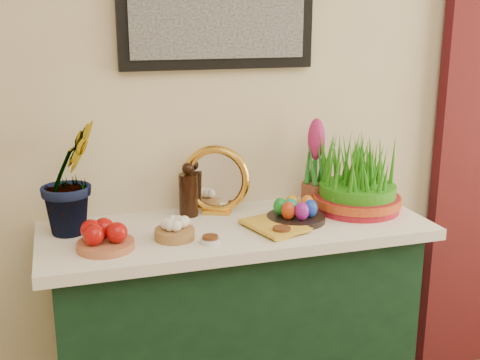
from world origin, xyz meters
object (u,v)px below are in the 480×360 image
(book, at_px, (255,230))
(wheatgrass_sabzeh, at_px, (358,180))
(mirror, at_px, (216,181))
(sideboard, at_px, (236,338))
(hyacinth_green, at_px, (69,159))

(book, height_order, wheatgrass_sabzeh, wheatgrass_sabzeh)
(book, bearing_deg, mirror, 88.71)
(sideboard, xyz_separation_m, hyacinth_green, (-0.57, 0.09, 0.73))
(sideboard, distance_m, book, 0.49)
(sideboard, bearing_deg, book, -72.49)
(hyacinth_green, height_order, mirror, hyacinth_green)
(book, bearing_deg, hyacinth_green, 144.90)
(mirror, relative_size, book, 1.20)
(book, distance_m, wheatgrass_sabzeh, 0.49)
(wheatgrass_sabzeh, bearing_deg, sideboard, -177.47)
(hyacinth_green, distance_m, mirror, 0.55)
(sideboard, xyz_separation_m, mirror, (-0.03, 0.15, 0.59))
(hyacinth_green, relative_size, book, 2.36)
(wheatgrass_sabzeh, bearing_deg, mirror, 166.22)
(sideboard, bearing_deg, mirror, 102.65)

